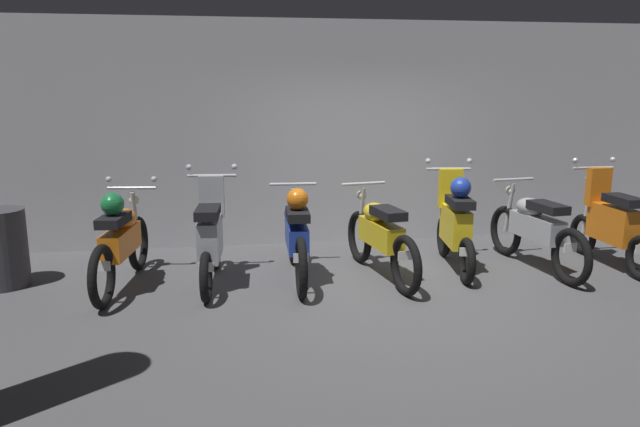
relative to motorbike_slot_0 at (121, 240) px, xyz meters
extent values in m
plane|color=#4C4C4F|center=(2.88, -0.72, -0.53)|extent=(80.00, 80.00, 0.00)
cube|color=#ADADB2|center=(2.88, 1.75, 1.00)|extent=(16.00, 0.30, 3.05)
torus|color=black|center=(0.08, 0.63, -0.20)|extent=(0.17, 0.66, 0.65)
torus|color=black|center=(-0.09, -0.66, -0.20)|extent=(0.17, 0.66, 0.65)
cube|color=orange|center=(0.00, -0.01, -0.01)|extent=(0.33, 0.85, 0.28)
ellipsoid|color=orange|center=(0.02, 0.14, 0.21)|extent=(0.32, 0.47, 0.22)
cube|color=black|center=(-0.03, -0.19, 0.27)|extent=(0.31, 0.55, 0.10)
cylinder|color=#B7BABF|center=(0.07, 0.53, 0.49)|extent=(0.56, 0.11, 0.04)
sphere|color=#B7BABF|center=(-0.19, 0.56, 0.59)|extent=(0.07, 0.07, 0.07)
sphere|color=#B7BABF|center=(0.33, 0.50, 0.59)|extent=(0.07, 0.07, 0.07)
cylinder|color=#B7BABF|center=(0.08, 0.58, 0.12)|extent=(0.08, 0.17, 0.65)
sphere|color=silver|center=(0.08, 0.58, 0.34)|extent=(0.12, 0.12, 0.12)
cube|color=white|center=(-0.08, -0.63, -0.10)|extent=(0.16, 0.03, 0.10)
sphere|color=#197238|center=(-0.03, -0.19, 0.44)|extent=(0.24, 0.24, 0.24)
torus|color=black|center=(1.00, 0.50, -0.26)|extent=(0.13, 0.53, 0.53)
torus|color=black|center=(0.92, -0.64, -0.26)|extent=(0.13, 0.53, 0.53)
cube|color=#9EA0A8|center=(0.96, -0.07, 0.01)|extent=(0.27, 0.75, 0.44)
cube|color=#9EA0A8|center=(0.98, 0.27, 0.41)|extent=(0.29, 0.14, 0.48)
cube|color=black|center=(0.95, -0.23, 0.33)|extent=(0.27, 0.54, 0.10)
cylinder|color=#B7BABF|center=(0.99, 0.41, 0.63)|extent=(0.56, 0.07, 0.04)
sphere|color=#B7BABF|center=(0.73, 0.43, 0.73)|extent=(0.07, 0.07, 0.07)
sphere|color=#B7BABF|center=(1.25, 0.39, 0.73)|extent=(0.07, 0.07, 0.07)
cylinder|color=#B7BABF|center=(1.00, 0.46, 0.16)|extent=(0.07, 0.15, 0.85)
sphere|color=silver|center=(1.00, 0.46, 0.48)|extent=(0.12, 0.12, 0.12)
cube|color=white|center=(0.92, -0.62, -0.16)|extent=(0.16, 0.02, 0.10)
torus|color=black|center=(1.95, 0.63, -0.20)|extent=(0.12, 0.65, 0.65)
torus|color=black|center=(1.89, -0.67, -0.20)|extent=(0.12, 0.65, 0.65)
cube|color=#1E389E|center=(1.92, -0.02, -0.01)|extent=(0.25, 0.84, 0.28)
ellipsoid|color=#1E389E|center=(1.93, 0.14, 0.21)|extent=(0.28, 0.45, 0.22)
cube|color=black|center=(1.91, -0.20, 0.27)|extent=(0.26, 0.53, 0.10)
cylinder|color=#B7BABF|center=(1.94, 0.53, 0.49)|extent=(0.56, 0.06, 0.04)
cylinder|color=#B7BABF|center=(1.95, 0.58, 0.12)|extent=(0.06, 0.16, 0.65)
sphere|color=silver|center=(1.95, 0.58, 0.34)|extent=(0.12, 0.12, 0.12)
cube|color=white|center=(1.90, -0.64, -0.10)|extent=(0.16, 0.02, 0.10)
sphere|color=orange|center=(1.91, -0.20, 0.44)|extent=(0.24, 0.24, 0.24)
torus|color=black|center=(2.78, 0.54, -0.20)|extent=(0.20, 0.66, 0.65)
torus|color=black|center=(2.99, -0.74, -0.20)|extent=(0.20, 0.66, 0.65)
cube|color=gold|center=(2.88, -0.10, -0.01)|extent=(0.35, 0.86, 0.28)
ellipsoid|color=gold|center=(2.86, 0.05, 0.21)|extent=(0.33, 0.48, 0.22)
cube|color=black|center=(2.91, -0.28, 0.27)|extent=(0.32, 0.55, 0.10)
cylinder|color=#B7BABF|center=(2.79, 0.44, 0.49)|extent=(0.56, 0.13, 0.04)
cylinder|color=#B7BABF|center=(2.79, 0.49, 0.12)|extent=(0.08, 0.17, 0.65)
sphere|color=silver|center=(2.79, 0.49, 0.34)|extent=(0.12, 0.12, 0.12)
cube|color=white|center=(2.99, -0.72, -0.10)|extent=(0.16, 0.04, 0.10)
torus|color=black|center=(3.92, 0.64, -0.26)|extent=(0.16, 0.54, 0.53)
torus|color=black|center=(3.77, -0.50, -0.26)|extent=(0.16, 0.54, 0.53)
cube|color=gold|center=(3.84, 0.07, 0.01)|extent=(0.32, 0.76, 0.44)
cube|color=gold|center=(3.89, 0.42, 0.41)|extent=(0.29, 0.16, 0.48)
cube|color=black|center=(3.82, -0.08, 0.33)|extent=(0.31, 0.55, 0.10)
cylinder|color=#B7BABF|center=(3.91, 0.55, 0.63)|extent=(0.56, 0.11, 0.04)
sphere|color=#B7BABF|center=(3.65, 0.59, 0.73)|extent=(0.07, 0.07, 0.07)
sphere|color=#B7BABF|center=(4.17, 0.52, 0.73)|extent=(0.07, 0.07, 0.07)
cylinder|color=#B7BABF|center=(3.92, 0.60, 0.16)|extent=(0.08, 0.15, 0.85)
sphere|color=silver|center=(3.92, 0.60, 0.48)|extent=(0.12, 0.12, 0.12)
cube|color=white|center=(3.77, -0.47, -0.16)|extent=(0.16, 0.03, 0.10)
sphere|color=#1E389E|center=(3.82, -0.08, 0.50)|extent=(0.24, 0.24, 0.24)
torus|color=black|center=(4.73, 0.57, -0.20)|extent=(0.16, 0.66, 0.65)
torus|color=black|center=(4.88, -0.72, -0.20)|extent=(0.16, 0.66, 0.65)
cube|color=#9EA0A8|center=(4.81, -0.07, -0.01)|extent=(0.31, 0.85, 0.28)
ellipsoid|color=#9EA0A8|center=(4.79, 0.08, 0.21)|extent=(0.31, 0.47, 0.22)
cube|color=black|center=(4.83, -0.26, 0.27)|extent=(0.30, 0.54, 0.10)
cylinder|color=#B7BABF|center=(4.74, 0.47, 0.49)|extent=(0.56, 0.10, 0.04)
cylinder|color=#B7BABF|center=(4.74, 0.52, 0.12)|extent=(0.07, 0.16, 0.65)
sphere|color=silver|center=(4.74, 0.52, 0.34)|extent=(0.12, 0.12, 0.12)
cube|color=white|center=(4.88, -0.69, -0.10)|extent=(0.16, 0.03, 0.10)
torus|color=black|center=(5.76, 0.46, -0.26)|extent=(0.10, 0.53, 0.53)
cube|color=orange|center=(5.77, -0.12, 0.01)|extent=(0.23, 0.74, 0.44)
cube|color=orange|center=(5.76, 0.23, 0.41)|extent=(0.28, 0.12, 0.48)
cube|color=black|center=(5.77, -0.28, 0.33)|extent=(0.25, 0.52, 0.10)
cylinder|color=#B7BABF|center=(5.76, 0.37, 0.63)|extent=(0.56, 0.04, 0.04)
sphere|color=#B7BABF|center=(5.50, 0.36, 0.73)|extent=(0.07, 0.07, 0.07)
sphere|color=#B7BABF|center=(6.02, 0.37, 0.73)|extent=(0.07, 0.07, 0.07)
cylinder|color=#B7BABF|center=(5.76, 0.41, 0.16)|extent=(0.06, 0.15, 0.85)
sphere|color=silver|center=(5.76, 0.41, 0.48)|extent=(0.12, 0.12, 0.12)
cylinder|color=#38383D|center=(-1.31, 0.22, -0.10)|extent=(0.55, 0.55, 0.86)
camera|label=1|loc=(1.17, -6.59, 1.63)|focal=33.77mm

